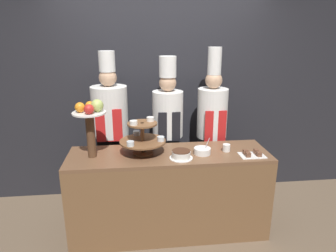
{
  "coord_description": "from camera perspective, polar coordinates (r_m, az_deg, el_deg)",
  "views": [
    {
      "loc": [
        -0.31,
        -2.43,
        2.01
      ],
      "look_at": [
        0.0,
        0.39,
        1.13
      ],
      "focal_mm": 32.0,
      "sensor_mm": 36.0,
      "label": 1
    }
  ],
  "objects": [
    {
      "name": "ground_plane",
      "position": [
        3.16,
        0.83,
        -22.17
      ],
      "size": [
        14.0,
        14.0,
        0.0
      ],
      "primitive_type": "plane",
      "color": "brown"
    },
    {
      "name": "chef_center_left",
      "position": [
        3.43,
        -0.05,
        -0.05
      ],
      "size": [
        0.35,
        0.35,
        1.78
      ],
      "color": "black",
      "rests_on": "ground_plane"
    },
    {
      "name": "serving_bowl_near",
      "position": [
        2.95,
        6.55,
        -4.73
      ],
      "size": [
        0.16,
        0.16,
        0.16
      ],
      "color": "white",
      "rests_on": "buffet_counter"
    },
    {
      "name": "tiered_stand",
      "position": [
        2.9,
        -4.87,
        -2.15
      ],
      "size": [
        0.45,
        0.45,
        0.35
      ],
      "color": "brown",
      "rests_on": "buffet_counter"
    },
    {
      "name": "fruit_pedestal",
      "position": [
        2.84,
        -14.56,
        1.45
      ],
      "size": [
        0.31,
        0.31,
        0.56
      ],
      "color": "brown",
      "rests_on": "buffet_counter"
    },
    {
      "name": "chef_left",
      "position": [
        3.42,
        -10.86,
        -0.16
      ],
      "size": [
        0.4,
        0.4,
        1.83
      ],
      "color": "black",
      "rests_on": "ground_plane"
    },
    {
      "name": "wall_back",
      "position": [
        3.7,
        -1.4,
        7.76
      ],
      "size": [
        10.0,
        0.06,
        2.8
      ],
      "color": "#232328",
      "rests_on": "ground_plane"
    },
    {
      "name": "cake_round",
      "position": [
        2.83,
        2.51,
        -5.48
      ],
      "size": [
        0.22,
        0.22,
        0.08
      ],
      "color": "white",
      "rests_on": "buffet_counter"
    },
    {
      "name": "chef_center_right",
      "position": [
        3.52,
        8.33,
        0.28
      ],
      "size": [
        0.34,
        0.34,
        1.87
      ],
      "color": "black",
      "rests_on": "ground_plane"
    },
    {
      "name": "cake_square_tray",
      "position": [
        3.0,
        15.72,
        -5.15
      ],
      "size": [
        0.24,
        0.18,
        0.05
      ],
      "color": "white",
      "rests_on": "buffet_counter"
    },
    {
      "name": "buffet_counter",
      "position": [
        3.15,
        0.2,
        -12.62
      ],
      "size": [
        1.98,
        0.58,
        0.88
      ],
      "color": "brown",
      "rests_on": "ground_plane"
    },
    {
      "name": "cup_white",
      "position": [
        3.05,
        11.06,
        -4.09
      ],
      "size": [
        0.07,
        0.07,
        0.07
      ],
      "color": "white",
      "rests_on": "buffet_counter"
    }
  ]
}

